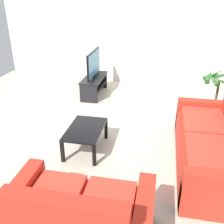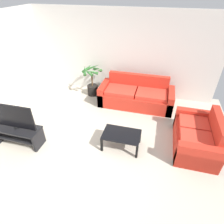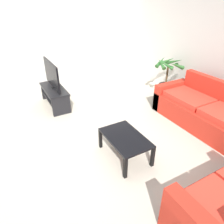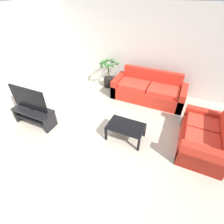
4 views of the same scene
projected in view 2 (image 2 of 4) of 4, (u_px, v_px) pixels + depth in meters
ground_plane at (94, 151)px, 4.40m from camera, size 6.60×6.60×0.00m
wall_back at (123, 54)px, 6.00m from camera, size 6.00×0.06×2.70m
couch_main at (136, 96)px, 5.90m from camera, size 2.26×0.90×0.90m
couch_loveseat at (197, 137)px, 4.35m from camera, size 0.90×1.49×0.90m
tv_stand at (19, 133)px, 4.47m from camera, size 1.10×0.45×0.46m
tv at (13, 116)px, 4.19m from camera, size 1.06×0.10×0.64m
coffee_table at (121, 136)px, 4.34m from camera, size 0.87×0.55×0.39m
potted_palm at (92, 82)px, 6.34m from camera, size 0.67×0.64×1.05m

